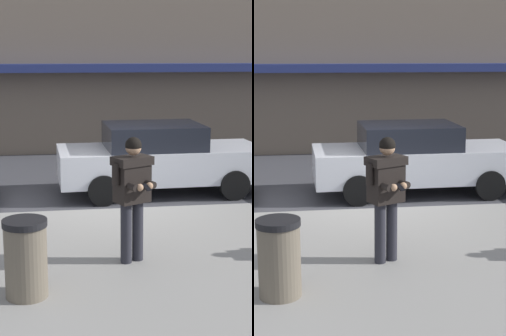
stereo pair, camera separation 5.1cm
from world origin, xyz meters
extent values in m
plane|color=#3D3D42|center=(0.00, 0.00, 0.00)|extent=(80.00, 80.00, 0.00)
cube|color=gray|center=(1.00, -2.85, 0.07)|extent=(32.00, 5.30, 0.14)
cube|color=silver|center=(1.00, 0.05, 0.00)|extent=(28.00, 0.12, 0.01)
cube|color=navy|center=(1.00, 6.15, 2.60)|extent=(26.60, 0.70, 0.24)
cube|color=silver|center=(1.24, 1.43, 0.67)|extent=(4.54, 1.93, 0.70)
cube|color=black|center=(1.06, 1.42, 1.28)|extent=(2.11, 1.69, 0.52)
cylinder|color=black|center=(2.62, 2.32, 0.32)|extent=(0.65, 0.24, 0.64)
cylinder|color=black|center=(2.66, 0.61, 0.32)|extent=(0.65, 0.24, 0.64)
cylinder|color=black|center=(-0.17, 2.25, 0.32)|extent=(0.65, 0.24, 0.64)
cylinder|color=black|center=(-0.13, 0.54, 0.32)|extent=(0.65, 0.24, 0.64)
cylinder|color=#23232B|center=(0.02, -2.90, 0.58)|extent=(0.16, 0.16, 0.88)
cylinder|color=#23232B|center=(-0.16, -2.99, 0.58)|extent=(0.16, 0.16, 0.88)
cube|color=black|center=(-0.07, -2.95, 1.34)|extent=(0.55, 0.47, 0.64)
cube|color=black|center=(-0.07, -2.95, 1.61)|extent=(0.62, 0.53, 0.12)
cylinder|color=black|center=(0.17, -2.83, 1.45)|extent=(0.11, 0.11, 0.30)
cylinder|color=black|center=(0.13, -3.03, 1.30)|extent=(0.22, 0.31, 0.10)
sphere|color=tan|center=(0.13, -3.18, 1.30)|extent=(0.10, 0.10, 0.10)
cylinder|color=black|center=(-0.31, -3.07, 1.45)|extent=(0.11, 0.11, 0.30)
cylinder|color=black|center=(-0.13, -3.16, 1.30)|extent=(0.22, 0.31, 0.10)
sphere|color=tan|center=(-0.01, -3.25, 1.30)|extent=(0.10, 0.10, 0.10)
cube|color=black|center=(0.08, -3.25, 1.30)|extent=(0.13, 0.16, 0.07)
sphere|color=tan|center=(-0.06, -2.98, 1.80)|extent=(0.22, 0.22, 0.22)
sphere|color=black|center=(-0.06, -2.98, 1.83)|extent=(0.23, 0.23, 0.23)
cylinder|color=#665B4C|center=(-1.53, -3.93, 0.59)|extent=(0.52, 0.52, 0.90)
cylinder|color=black|center=(-1.53, -3.93, 1.08)|extent=(0.55, 0.55, 0.08)
camera|label=1|loc=(-1.23, -10.48, 3.11)|focal=60.00mm
camera|label=2|loc=(-1.18, -10.48, 3.11)|focal=60.00mm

